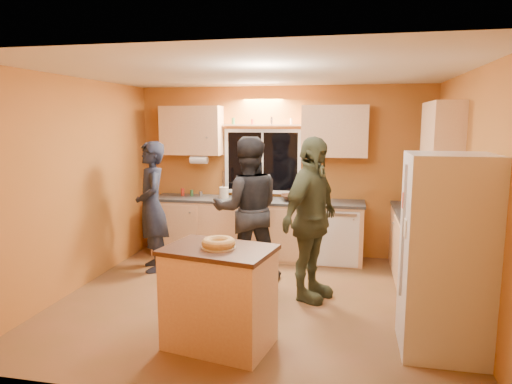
% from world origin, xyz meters
% --- Properties ---
extents(ground, '(4.50, 4.50, 0.00)m').
position_xyz_m(ground, '(0.00, 0.00, 0.00)').
color(ground, brown).
rests_on(ground, ground).
extents(room_shell, '(4.54, 4.04, 2.61)m').
position_xyz_m(room_shell, '(0.12, 0.41, 1.62)').
color(room_shell, '#B1682D').
rests_on(room_shell, ground).
extents(back_counter, '(4.23, 0.62, 0.90)m').
position_xyz_m(back_counter, '(0.01, 1.70, 0.45)').
color(back_counter, tan).
rests_on(back_counter, ground).
extents(right_counter, '(0.62, 1.84, 0.90)m').
position_xyz_m(right_counter, '(1.95, 0.50, 0.45)').
color(right_counter, tan).
rests_on(right_counter, ground).
extents(refrigerator, '(0.72, 0.70, 1.80)m').
position_xyz_m(refrigerator, '(1.89, -0.80, 0.90)').
color(refrigerator, silver).
rests_on(refrigerator, ground).
extents(island, '(1.08, 0.84, 0.94)m').
position_xyz_m(island, '(-0.11, -1.12, 0.48)').
color(island, tan).
rests_on(island, ground).
extents(bundt_pastry, '(0.31, 0.31, 0.09)m').
position_xyz_m(bundt_pastry, '(-0.11, -1.12, 0.99)').
color(bundt_pastry, '#B5834A').
rests_on(bundt_pastry, island).
extents(person_left, '(0.70, 0.78, 1.80)m').
position_xyz_m(person_left, '(-1.64, 0.82, 0.90)').
color(person_left, black).
rests_on(person_left, ground).
extents(person_center, '(1.09, 0.96, 1.88)m').
position_xyz_m(person_center, '(-0.26, 0.70, 0.94)').
color(person_center, black).
rests_on(person_center, ground).
extents(person_right, '(0.87, 1.21, 1.90)m').
position_xyz_m(person_right, '(0.61, 0.20, 0.95)').
color(person_right, '#373D27').
rests_on(person_right, ground).
extents(mixing_bowl, '(0.45, 0.45, 0.09)m').
position_xyz_m(mixing_bowl, '(0.21, 1.71, 0.94)').
color(mixing_bowl, '#321810').
rests_on(mixing_bowl, back_counter).
extents(utensil_crock, '(0.14, 0.14, 0.17)m').
position_xyz_m(utensil_crock, '(-0.85, 1.71, 0.99)').
color(utensil_crock, beige).
rests_on(utensil_crock, back_counter).
extents(potted_plant, '(0.30, 0.27, 0.31)m').
position_xyz_m(potted_plant, '(1.95, -0.30, 1.06)').
color(potted_plant, gray).
rests_on(potted_plant, right_counter).
extents(red_box, '(0.19, 0.16, 0.07)m').
position_xyz_m(red_box, '(1.94, 1.05, 0.94)').
color(red_box, '#A62719').
rests_on(red_box, right_counter).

